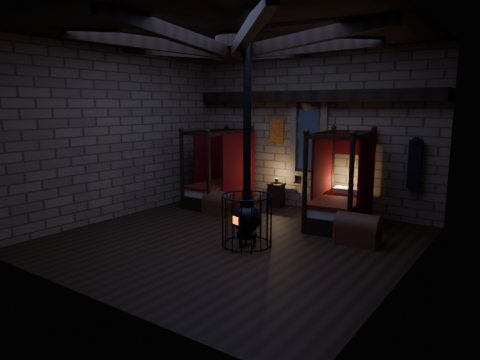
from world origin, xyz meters
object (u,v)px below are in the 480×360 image
Objects in this scene: trunk_left at (220,204)px; trunk_right at (358,230)px; bed_right at (340,202)px; stove at (247,215)px; bed_left at (220,186)px.

trunk_left is 3.81m from trunk_right.
bed_right is 3.09m from trunk_left.
stove reaches higher than bed_right.
trunk_left is at bearing -50.22° from bed_left.
bed_right reaches higher than trunk_left.
bed_left is at bearing 172.36° from bed_right.
bed_right is 2.74m from stove.
stove reaches higher than trunk_left.
bed_left is 2.46× the size of trunk_left.
stove reaches higher than bed_left.
bed_right is 1.44m from trunk_right.
bed_left is 3.68m from bed_right.
stove reaches higher than trunk_right.
bed_left is 4.69m from trunk_right.
bed_left is 3.82m from stove.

